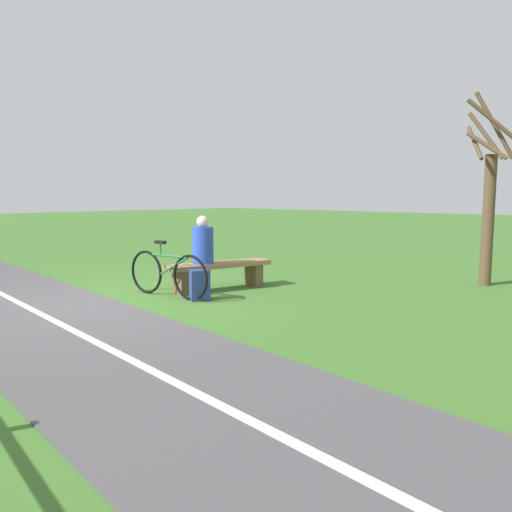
# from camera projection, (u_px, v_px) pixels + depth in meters

# --- Properties ---
(ground_plane) EXTENTS (80.00, 80.00, 0.00)m
(ground_plane) POSITION_uv_depth(u_px,v_px,m) (99.00, 303.00, 7.68)
(ground_plane) COLOR #3D6B28
(paved_path) EXTENTS (5.34, 36.07, 0.02)m
(paved_path) POSITION_uv_depth(u_px,v_px,m) (209.00, 401.00, 4.01)
(paved_path) COLOR #4C494C
(paved_path) RESTS_ON ground_plane
(path_centre_line) EXTENTS (2.74, 31.90, 0.00)m
(path_centre_line) POSITION_uv_depth(u_px,v_px,m) (209.00, 399.00, 4.01)
(path_centre_line) COLOR silver
(path_centre_line) RESTS_ON paved_path
(bench) EXTENTS (1.95, 0.84, 0.47)m
(bench) POSITION_uv_depth(u_px,v_px,m) (219.00, 271.00, 8.73)
(bench) COLOR #937047
(bench) RESTS_ON ground_plane
(person_seated) EXTENTS (0.43, 0.43, 0.81)m
(person_seated) POSITION_uv_depth(u_px,v_px,m) (203.00, 243.00, 8.51)
(person_seated) COLOR #2847B7
(person_seated) RESTS_ON bench
(bicycle) EXTENTS (0.28, 1.70, 0.90)m
(bicycle) POSITION_uv_depth(u_px,v_px,m) (167.00, 273.00, 8.11)
(bicycle) COLOR black
(bicycle) RESTS_ON ground_plane
(backpack) EXTENTS (0.36, 0.35, 0.48)m
(backpack) POSITION_uv_depth(u_px,v_px,m) (200.00, 285.00, 7.86)
(backpack) COLOR navy
(backpack) RESTS_ON ground_plane
(tree_far_right) EXTENTS (0.93, 1.30, 3.37)m
(tree_far_right) POSITION_uv_depth(u_px,v_px,m) (489.00, 202.00, 8.97)
(tree_far_right) COLOR brown
(tree_far_right) RESTS_ON ground_plane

